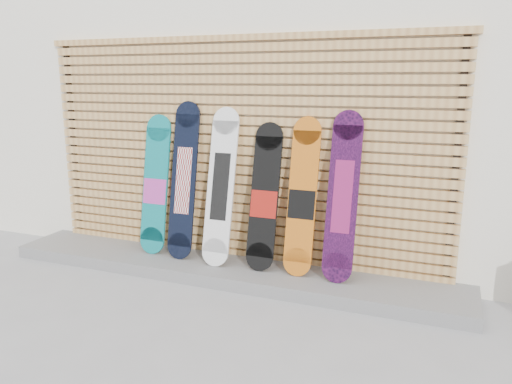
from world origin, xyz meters
TOP-DOWN VIEW (x-y plane):
  - ground at (0.00, 0.00)m, footprint 80.00×80.00m
  - building at (0.50, 3.50)m, footprint 12.00×5.00m
  - concrete_step at (-0.15, 0.68)m, footprint 4.60×0.70m
  - slat_wall at (-0.15, 0.97)m, footprint 4.26×0.08m
  - snowboard_0 at (-0.98, 0.80)m, footprint 0.28×0.29m
  - snowboard_1 at (-0.64, 0.78)m, footprint 0.27×0.33m
  - snowboard_2 at (-0.22, 0.76)m, footprint 0.27×0.38m
  - snowboard_3 at (0.22, 0.77)m, footprint 0.27×0.34m
  - snowboard_4 at (0.59, 0.78)m, footprint 0.26×0.33m
  - snowboard_5 at (0.96, 0.77)m, footprint 0.27×0.35m

SIDE VIEW (x-z plane):
  - ground at x=0.00m, z-range 0.00..0.00m
  - concrete_step at x=-0.15m, z-range 0.00..0.12m
  - snowboard_3 at x=0.22m, z-range 0.11..1.48m
  - snowboard_0 at x=-0.98m, z-range 0.11..1.53m
  - snowboard_4 at x=0.59m, z-range 0.11..1.55m
  - snowboard_5 at x=0.96m, z-range 0.12..1.62m
  - snowboard_2 at x=-0.22m, z-range 0.12..1.63m
  - snowboard_1 at x=-0.64m, z-range 0.12..1.67m
  - slat_wall at x=-0.15m, z-range 0.06..2.35m
  - building at x=0.50m, z-range 0.00..3.60m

